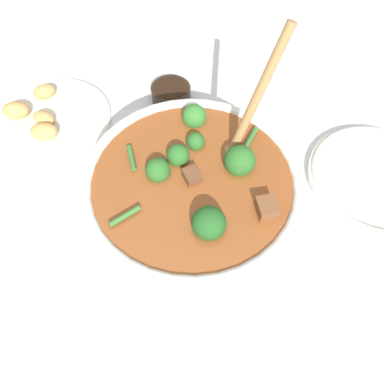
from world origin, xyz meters
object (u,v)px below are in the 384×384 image
(stew_bowl, at_px, (192,195))
(food_plate, at_px, (47,120))
(condiment_bowl, at_px, (171,94))
(empty_plate, at_px, (378,178))

(stew_bowl, relative_size, food_plate, 1.35)
(stew_bowl, relative_size, condiment_bowl, 4.05)
(stew_bowl, bearing_deg, empty_plate, -146.74)
(stew_bowl, xyz_separation_m, condiment_bowl, (0.12, -0.21, -0.04))
(stew_bowl, distance_m, empty_plate, 0.30)
(condiment_bowl, xyz_separation_m, food_plate, (0.18, 0.13, -0.01))
(empty_plate, bearing_deg, food_plate, 8.18)
(empty_plate, relative_size, food_plate, 1.01)
(stew_bowl, height_order, food_plate, stew_bowl)
(condiment_bowl, bearing_deg, stew_bowl, 119.90)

